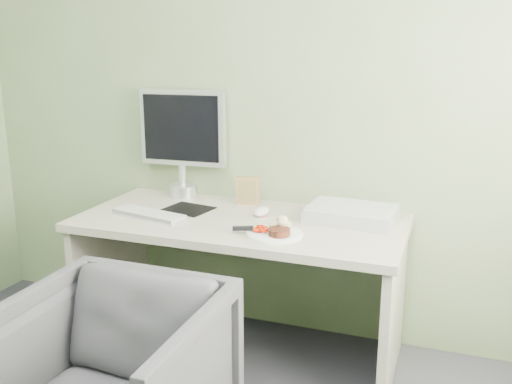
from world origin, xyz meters
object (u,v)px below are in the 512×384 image
(plate, at_px, (275,234))
(monitor, at_px, (183,137))
(desk, at_px, (240,254))
(scanner, at_px, (351,215))

(plate, distance_m, monitor, 0.92)
(desk, xyz_separation_m, monitor, (-0.46, 0.32, 0.52))
(desk, distance_m, plate, 0.36)
(scanner, bearing_deg, desk, -160.35)
(desk, height_order, scanner, scanner)
(desk, height_order, plate, plate)
(scanner, distance_m, monitor, 1.04)
(desk, relative_size, monitor, 2.70)
(plate, height_order, monitor, monitor)
(monitor, bearing_deg, plate, -38.56)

